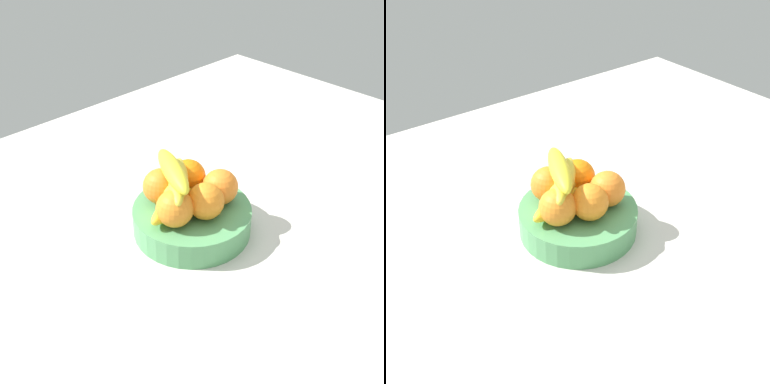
% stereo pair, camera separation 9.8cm
% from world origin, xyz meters
% --- Properties ---
extents(ground_plane, '(1.80, 1.40, 0.03)m').
position_xyz_m(ground_plane, '(0.00, 0.00, -0.01)').
color(ground_plane, beige).
extents(fruit_bowl, '(0.25, 0.25, 0.06)m').
position_xyz_m(fruit_bowl, '(-0.02, 0.03, 0.03)').
color(fruit_bowl, '#51995E').
rests_on(fruit_bowl, ground_plane).
extents(orange_front_left, '(0.08, 0.08, 0.08)m').
position_xyz_m(orange_front_left, '(0.04, 0.00, 0.10)').
color(orange_front_left, orange).
rests_on(orange_front_left, fruit_bowl).
extents(orange_front_right, '(0.08, 0.08, 0.08)m').
position_xyz_m(orange_front_right, '(0.02, 0.07, 0.10)').
color(orange_front_right, orange).
rests_on(orange_front_right, fruit_bowl).
extents(orange_center, '(0.08, 0.08, 0.08)m').
position_xyz_m(orange_center, '(-0.05, 0.09, 0.10)').
color(orange_center, orange).
rests_on(orange_center, fruit_bowl).
extents(orange_back_left, '(0.08, 0.08, 0.08)m').
position_xyz_m(orange_back_left, '(-0.08, 0.01, 0.10)').
color(orange_back_left, orange).
rests_on(orange_back_left, fruit_bowl).
extents(orange_back_right, '(0.08, 0.08, 0.08)m').
position_xyz_m(orange_back_right, '(-0.02, -0.01, 0.10)').
color(orange_back_right, orange).
rests_on(orange_back_right, fruit_bowl).
extents(banana_bunch, '(0.19, 0.17, 0.11)m').
position_xyz_m(banana_bunch, '(-0.04, 0.05, 0.11)').
color(banana_bunch, yellow).
rests_on(banana_bunch, fruit_bowl).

